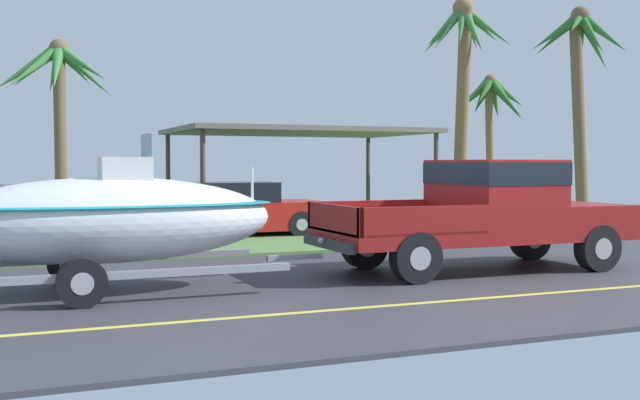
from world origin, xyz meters
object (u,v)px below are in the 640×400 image
at_px(boat_on_trailer, 107,219).
at_px(carport_awning, 298,133).
at_px(palm_tree_mid, 492,104).
at_px(palm_tree_near_right, 56,83).
at_px(parked_sedan_near, 0,218).
at_px(pickup_truck_towing, 492,209).
at_px(palm_tree_near_left, 462,57).
at_px(palm_tree_far_left, 580,62).
at_px(parked_sedan_far, 228,210).

bearing_deg(boat_on_trailer, carport_awning, 57.22).
bearing_deg(palm_tree_mid, palm_tree_near_right, -177.78).
height_order(boat_on_trailer, carport_awning, carport_awning).
bearing_deg(palm_tree_mid, parked_sedan_near, -159.25).
bearing_deg(pickup_truck_towing, parked_sedan_near, 139.61).
relative_size(palm_tree_near_left, palm_tree_mid, 1.40).
relative_size(parked_sedan_near, carport_awning, 0.60).
height_order(pickup_truck_towing, palm_tree_near_right, palm_tree_near_right).
relative_size(boat_on_trailer, palm_tree_far_left, 0.82).
height_order(palm_tree_mid, palm_tree_far_left, palm_tree_far_left).
height_order(palm_tree_near_right, palm_tree_far_left, palm_tree_far_left).
xyz_separation_m(pickup_truck_towing, carport_awning, (0.48, 10.82, 1.71)).
bearing_deg(palm_tree_near_left, palm_tree_near_right, 170.60).
relative_size(boat_on_trailer, parked_sedan_far, 1.29).
bearing_deg(boat_on_trailer, palm_tree_far_left, 30.42).
bearing_deg(pickup_truck_towing, carport_awning, 87.47).
bearing_deg(parked_sedan_near, parked_sedan_far, 7.80).
height_order(parked_sedan_far, palm_tree_mid, palm_tree_mid).
bearing_deg(parked_sedan_near, palm_tree_far_left, 10.04).
xyz_separation_m(boat_on_trailer, carport_awning, (6.97, 10.82, 1.71)).
bearing_deg(parked_sedan_far, palm_tree_near_left, 19.34).
distance_m(parked_sedan_far, palm_tree_near_left, 10.41).
bearing_deg(parked_sedan_far, parked_sedan_near, -172.20).
height_order(carport_awning, palm_tree_mid, palm_tree_mid).
relative_size(carport_awning, palm_tree_far_left, 1.04).
xyz_separation_m(boat_on_trailer, palm_tree_near_left, (12.63, 10.54, 4.29)).
height_order(boat_on_trailer, palm_tree_near_right, palm_tree_near_right).
height_order(boat_on_trailer, palm_tree_far_left, palm_tree_far_left).
height_order(parked_sedan_near, parked_sedan_far, same).
relative_size(parked_sedan_near, palm_tree_near_right, 0.83).
distance_m(parked_sedan_far, carport_awning, 5.05).
height_order(parked_sedan_far, palm_tree_near_right, palm_tree_near_right).
relative_size(boat_on_trailer, palm_tree_near_left, 0.82).
height_order(pickup_truck_towing, palm_tree_far_left, palm_tree_far_left).
bearing_deg(palm_tree_near_left, parked_sedan_near, -164.85).
distance_m(parked_sedan_near, palm_tree_far_left, 19.32).
xyz_separation_m(pickup_truck_towing, palm_tree_near_right, (-6.36, 12.61, 3.14)).
bearing_deg(palm_tree_near_right, pickup_truck_towing, -63.22).
height_order(palm_tree_near_right, palm_tree_mid, palm_tree_near_right).
relative_size(parked_sedan_far, palm_tree_far_left, 0.63).
distance_m(pickup_truck_towing, parked_sedan_far, 7.92).
distance_m(palm_tree_near_right, palm_tree_far_left, 17.14).
bearing_deg(palm_tree_mid, palm_tree_far_left, -66.80).
xyz_separation_m(pickup_truck_towing, boat_on_trailer, (-6.49, -0.00, -0.00)).
xyz_separation_m(pickup_truck_towing, parked_sedan_far, (-2.64, 7.46, -0.38)).
bearing_deg(palm_tree_mid, parked_sedan_far, -154.04).
xyz_separation_m(pickup_truck_towing, parked_sedan_near, (-7.92, 6.73, -0.38)).
bearing_deg(palm_tree_mid, carport_awning, -164.66).
xyz_separation_m(palm_tree_near_right, palm_tree_mid, (15.53, 0.60, -0.10)).
distance_m(boat_on_trailer, carport_awning, 12.99).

